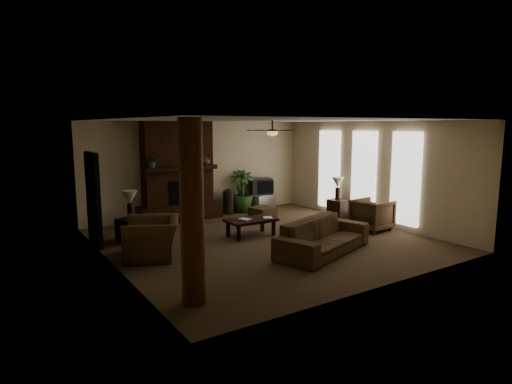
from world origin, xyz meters
TOP-DOWN VIEW (x-y plane):
  - room_shell at (0.00, 0.00)m, footprint 7.00×7.00m
  - fireplace at (-0.80, 3.22)m, footprint 2.40×0.70m
  - windows at (3.45, 0.20)m, footprint 0.08×3.65m
  - log_column at (-2.95, -2.40)m, footprint 0.36×0.36m
  - doorway at (-3.44, 1.80)m, footprint 0.10×1.00m
  - ceiling_fan at (0.40, 0.30)m, footprint 1.35×1.35m
  - sofa at (0.46, -1.51)m, footprint 2.57×1.47m
  - armchair_left at (-2.67, 0.20)m, footprint 1.22×1.44m
  - armchair_right at (2.87, -0.68)m, footprint 0.88×0.93m
  - coffee_table at (-0.08, 0.50)m, footprint 1.20×0.70m
  - ottoman at (1.08, 1.72)m, footprint 0.71×0.71m
  - tv_stand at (2.00, 3.15)m, footprint 0.96×0.73m
  - tv at (1.98, 3.14)m, footprint 0.77×0.70m
  - floor_vase at (0.78, 3.15)m, footprint 0.34×0.34m
  - floor_plant at (1.27, 3.15)m, footprint 0.95×1.41m
  - side_table_left at (-2.69, 1.63)m, footprint 0.66×0.66m
  - lamp_left at (-2.68, 1.61)m, footprint 0.41×0.41m
  - side_table_right at (3.15, 0.83)m, footprint 0.55×0.55m
  - lamp_right at (3.15, 0.89)m, footprint 0.37×0.37m
  - mantel_plant at (-1.66, 2.93)m, footprint 0.47×0.50m
  - mantel_vase at (-0.01, 3.02)m, footprint 0.23×0.24m
  - book_a at (-0.36, 0.46)m, footprint 0.21×0.09m
  - book_b at (0.22, 0.41)m, footprint 0.20×0.12m

SIDE VIEW (x-z plane):
  - ottoman at x=1.08m, z-range 0.00..0.40m
  - tv_stand at x=2.00m, z-range 0.00..0.50m
  - side_table_left at x=-2.69m, z-range 0.00..0.55m
  - side_table_right at x=3.15m, z-range 0.00..0.55m
  - floor_plant at x=1.27m, z-range 0.00..0.73m
  - coffee_table at x=-0.08m, z-range 0.16..0.59m
  - floor_vase at x=0.78m, z-range 0.05..0.82m
  - armchair_right at x=2.87m, z-range 0.00..0.88m
  - sofa at x=0.46m, z-range 0.00..0.96m
  - armchair_left at x=-2.67m, z-range 0.00..1.07m
  - book_a at x=-0.36m, z-range 0.43..0.72m
  - book_b at x=0.22m, z-range 0.43..0.72m
  - tv at x=1.98m, z-range 0.50..1.02m
  - lamp_left at x=-2.68m, z-range 0.68..1.33m
  - lamp_right at x=3.15m, z-range 0.68..1.33m
  - doorway at x=-3.44m, z-range 0.00..2.10m
  - fireplace at x=-0.80m, z-range -0.24..2.56m
  - windows at x=3.45m, z-range 0.17..2.53m
  - log_column at x=-2.95m, z-range 0.00..2.80m
  - room_shell at x=0.00m, z-range -2.10..4.90m
  - mantel_vase at x=-0.01m, z-range 1.56..1.78m
  - mantel_plant at x=-1.66m, z-range 1.56..1.89m
  - ceiling_fan at x=0.40m, z-range 2.34..2.72m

